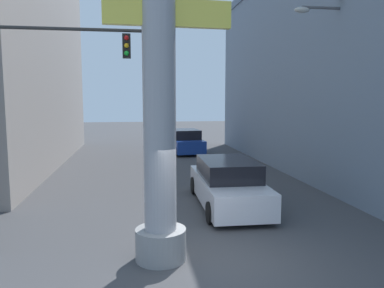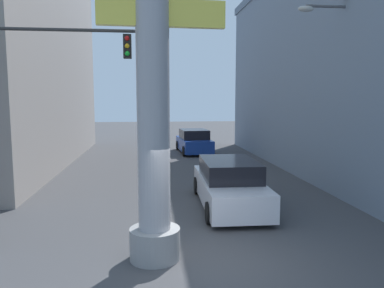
# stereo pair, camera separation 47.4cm
# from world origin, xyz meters

# --- Properties ---
(ground_plane) EXTENTS (85.80, 85.80, 0.00)m
(ground_plane) POSITION_xyz_m (0.00, 10.00, 0.00)
(ground_plane) COLOR #424244
(neon_sign_pole) EXTENTS (3.03, 1.13, 10.39)m
(neon_sign_pole) POSITION_xyz_m (-1.17, 0.48, 4.88)
(neon_sign_pole) COLOR #9E9EA3
(neon_sign_pole) RESTS_ON ground
(street_lamp) EXTENTS (2.72, 0.28, 6.86)m
(street_lamp) POSITION_xyz_m (6.00, 5.05, 4.20)
(street_lamp) COLOR #59595E
(street_lamp) RESTS_ON ground
(traffic_light_mast) EXTENTS (5.42, 0.32, 5.67)m
(traffic_light_mast) POSITION_xyz_m (-4.73, 4.00, 4.04)
(traffic_light_mast) COLOR #333333
(traffic_light_mast) RESTS_ON ground
(car_lead) EXTENTS (2.08, 4.97, 1.56)m
(car_lead) POSITION_xyz_m (1.34, 4.38, 0.74)
(car_lead) COLOR black
(car_lead) RESTS_ON ground
(car_far) EXTENTS (2.20, 4.37, 1.56)m
(car_far) POSITION_xyz_m (1.69, 17.10, 0.74)
(car_far) COLOR black
(car_far) RESTS_ON ground
(palm_tree_mid_right) EXTENTS (3.09, 2.91, 8.18)m
(palm_tree_mid_right) POSITION_xyz_m (6.94, 12.38, 4.80)
(palm_tree_mid_right) COLOR brown
(palm_tree_mid_right) RESTS_ON ground
(palm_tree_near_right) EXTENTS (2.81, 2.71, 7.61)m
(palm_tree_near_right) POSITION_xyz_m (6.44, 5.06, 4.73)
(palm_tree_near_right) COLOR brown
(palm_tree_near_right) RESTS_ON ground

